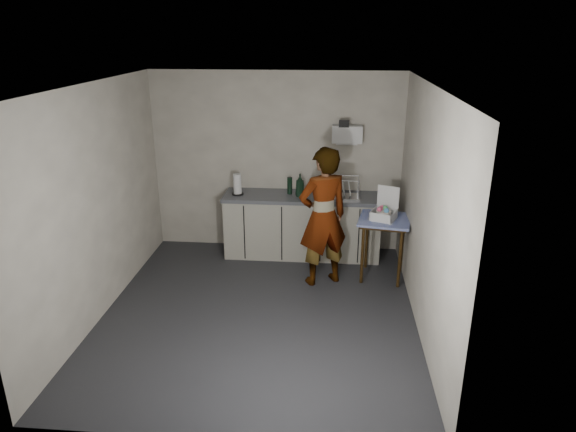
# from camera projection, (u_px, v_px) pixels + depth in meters

# --- Properties ---
(ground) EXTENTS (4.00, 4.00, 0.00)m
(ground) POSITION_uv_depth(u_px,v_px,m) (259.00, 312.00, 6.02)
(ground) COLOR #25252A
(ground) RESTS_ON ground
(wall_back) EXTENTS (3.60, 0.02, 2.60)m
(wall_back) POSITION_uv_depth(u_px,v_px,m) (276.00, 163.00, 7.43)
(wall_back) COLOR #B0A99A
(wall_back) RESTS_ON ground
(wall_right) EXTENTS (0.02, 4.00, 2.60)m
(wall_right) POSITION_uv_depth(u_px,v_px,m) (424.00, 213.00, 5.42)
(wall_right) COLOR #B0A99A
(wall_right) RESTS_ON ground
(wall_left) EXTENTS (0.02, 4.00, 2.60)m
(wall_left) POSITION_uv_depth(u_px,v_px,m) (98.00, 203.00, 5.71)
(wall_left) COLOR #B0A99A
(wall_left) RESTS_ON ground
(ceiling) EXTENTS (3.60, 4.00, 0.01)m
(ceiling) POSITION_uv_depth(u_px,v_px,m) (254.00, 86.00, 5.12)
(ceiling) COLOR white
(ceiling) RESTS_ON wall_back
(kitchen_counter) EXTENTS (2.24, 0.62, 0.91)m
(kitchen_counter) POSITION_uv_depth(u_px,v_px,m) (302.00, 227.00, 7.43)
(kitchen_counter) COLOR black
(kitchen_counter) RESTS_ON ground
(wall_shelf) EXTENTS (0.42, 0.18, 0.37)m
(wall_shelf) POSITION_uv_depth(u_px,v_px,m) (347.00, 134.00, 7.13)
(wall_shelf) COLOR white
(wall_shelf) RESTS_ON ground
(side_table) EXTENTS (0.74, 0.74, 0.83)m
(side_table) POSITION_uv_depth(u_px,v_px,m) (384.00, 226.00, 6.64)
(side_table) COLOR #3A250D
(side_table) RESTS_ON ground
(standing_man) EXTENTS (0.78, 0.68, 1.80)m
(standing_man) POSITION_uv_depth(u_px,v_px,m) (323.00, 217.00, 6.44)
(standing_man) COLOR #B2A593
(standing_man) RESTS_ON ground
(soap_bottle) EXTENTS (0.13, 0.13, 0.33)m
(soap_bottle) POSITION_uv_depth(u_px,v_px,m) (300.00, 185.00, 7.15)
(soap_bottle) COLOR black
(soap_bottle) RESTS_ON kitchen_counter
(soda_can) EXTENTS (0.06, 0.06, 0.12)m
(soda_can) POSITION_uv_depth(u_px,v_px,m) (300.00, 191.00, 7.23)
(soda_can) COLOR red
(soda_can) RESTS_ON kitchen_counter
(dark_bottle) EXTENTS (0.07, 0.07, 0.24)m
(dark_bottle) POSITION_uv_depth(u_px,v_px,m) (290.00, 186.00, 7.29)
(dark_bottle) COLOR black
(dark_bottle) RESTS_ON kitchen_counter
(paper_towel) EXTENTS (0.17, 0.17, 0.30)m
(paper_towel) POSITION_uv_depth(u_px,v_px,m) (237.00, 185.00, 7.26)
(paper_towel) COLOR black
(paper_towel) RESTS_ON kitchen_counter
(dish_rack) EXTENTS (0.41, 0.31, 0.29)m
(dish_rack) POSITION_uv_depth(u_px,v_px,m) (344.00, 193.00, 7.15)
(dish_rack) COLOR silver
(dish_rack) RESTS_ON kitchen_counter
(bakery_box) EXTENTS (0.38, 0.39, 0.40)m
(bakery_box) POSITION_uv_depth(u_px,v_px,m) (384.00, 212.00, 6.56)
(bakery_box) COLOR white
(bakery_box) RESTS_ON side_table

